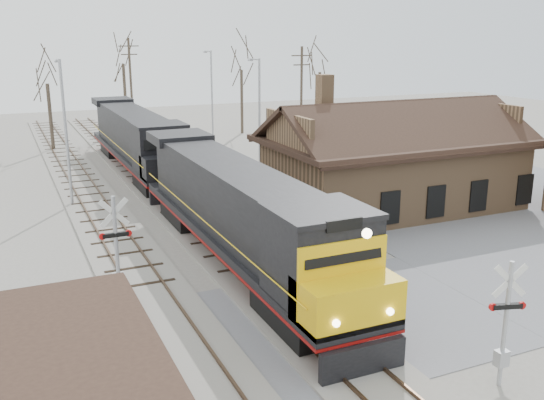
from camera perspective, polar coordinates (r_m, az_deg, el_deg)
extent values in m
plane|color=gray|center=(22.11, 3.40, -11.90)|extent=(140.00, 140.00, 0.00)
cube|color=slate|center=(22.10, 3.40, -11.87)|extent=(60.00, 9.00, 0.03)
cube|color=gray|center=(35.12, -8.00, -1.46)|extent=(3.40, 90.00, 0.12)
cube|color=#473323|center=(34.91, -9.14, -1.42)|extent=(0.08, 90.00, 0.14)
cube|color=#473323|center=(35.28, -6.89, -1.15)|extent=(0.08, 90.00, 0.14)
cube|color=gray|center=(34.21, -15.24, -2.32)|extent=(3.40, 90.00, 0.12)
cube|color=#473323|center=(34.09, -16.44, -2.28)|extent=(0.08, 90.00, 0.14)
cube|color=#473323|center=(34.29, -14.08, -2.00)|extent=(0.08, 90.00, 0.14)
cube|color=#886546|center=(37.13, 11.33, 2.40)|extent=(14.00, 8.00, 4.00)
cube|color=black|center=(36.73, 11.50, 5.60)|extent=(15.20, 9.20, 0.30)
cube|color=black|center=(34.76, 13.79, 6.60)|extent=(15.00, 4.71, 2.66)
cube|color=black|center=(38.45, 9.58, 7.62)|extent=(15.00, 4.71, 2.66)
cube|color=#886546|center=(35.50, 4.96, 9.92)|extent=(0.80, 0.80, 2.20)
cube|color=black|center=(22.00, 3.19, -10.37)|extent=(2.62, 4.18, 1.05)
cube|color=black|center=(33.86, -7.45, -1.17)|extent=(2.62, 4.18, 1.05)
cube|color=black|center=(27.45, -3.33, -3.17)|extent=(3.14, 20.92, 0.37)
cube|color=maroon|center=(27.53, -3.32, -3.62)|extent=(3.16, 20.92, 0.13)
cube|color=black|center=(28.17, -4.33, 0.74)|extent=(2.72, 15.17, 2.93)
cube|color=black|center=(20.28, 4.52, -5.13)|extent=(3.14, 2.93, 2.93)
cube|color=#ECB80C|center=(19.20, 7.04, -9.29)|extent=(3.14, 1.88, 1.46)
cube|color=black|center=(19.13, 8.55, -14.72)|extent=(2.93, 0.25, 1.05)
cylinder|color=#FFF2CC|center=(17.55, 8.93, -3.13)|extent=(0.29, 0.10, 0.29)
cube|color=black|center=(41.17, -10.65, 1.66)|extent=(2.62, 4.18, 1.05)
cube|color=black|center=(54.22, -14.14, 4.72)|extent=(2.62, 4.18, 1.05)
cube|color=black|center=(47.50, -12.69, 4.39)|extent=(3.14, 20.92, 0.37)
cube|color=maroon|center=(47.54, -12.67, 4.12)|extent=(3.16, 20.92, 0.13)
cube|color=black|center=(48.49, -13.12, 6.53)|extent=(2.72, 15.17, 2.93)
cube|color=black|center=(39.77, -10.49, 4.81)|extent=(3.14, 2.93, 2.93)
cube|color=black|center=(38.25, -9.78, 3.07)|extent=(3.14, 1.88, 1.46)
cube|color=black|center=(37.63, -9.26, 0.44)|extent=(2.93, 0.25, 1.05)
cylinder|color=#A5A8AD|center=(19.16, 21.10, -10.91)|extent=(0.14, 0.14, 3.93)
cube|color=silver|center=(18.62, 21.50, -7.09)|extent=(0.99, 0.34, 1.03)
cube|color=silver|center=(18.62, 21.50, -7.09)|extent=(0.99, 0.34, 1.03)
cube|color=black|center=(18.92, 21.27, -9.30)|extent=(0.89, 0.40, 0.15)
cylinder|color=#B20C0C|center=(18.72, 20.06, -9.44)|extent=(0.25, 0.15, 0.24)
cylinder|color=#B20C0C|center=(19.13, 22.45, -9.15)|extent=(0.25, 0.15, 0.24)
cube|color=#A5A8AD|center=(19.65, 20.79, -13.74)|extent=(0.39, 0.29, 0.49)
cylinder|color=#A5A8AD|center=(23.82, -14.41, -4.67)|extent=(0.15, 0.15, 4.32)
cube|color=silver|center=(23.36, -14.65, -1.18)|extent=(1.13, 0.05, 1.13)
cube|color=silver|center=(23.36, -14.65, -1.18)|extent=(1.13, 0.05, 1.13)
cube|color=black|center=(23.61, -14.51, -3.19)|extent=(0.97, 0.16, 0.16)
cylinder|color=#B20C0C|center=(23.69, -13.36, -3.05)|extent=(0.26, 0.08, 0.26)
cylinder|color=#B20C0C|center=(23.54, -15.67, -3.33)|extent=(0.26, 0.08, 0.26)
cube|color=#A5A8AD|center=(24.24, -14.22, -7.31)|extent=(0.43, 0.32, 0.54)
cylinder|color=#A5A8AD|center=(38.21, -18.81, 5.87)|extent=(0.18, 0.18, 8.75)
cylinder|color=#A5A8AD|center=(38.70, -19.51, 12.30)|extent=(0.12, 1.80, 0.12)
cube|color=#A5A8AD|center=(39.50, -19.60, 12.19)|extent=(0.25, 0.50, 0.12)
cylinder|color=#A5A8AD|center=(45.35, -1.18, 7.85)|extent=(0.18, 0.18, 8.45)
cylinder|color=#A5A8AD|center=(45.83, -1.66, 13.11)|extent=(0.12, 1.80, 0.12)
cube|color=#A5A8AD|center=(46.58, -2.05, 13.01)|extent=(0.25, 0.50, 0.12)
cylinder|color=#A5A8AD|center=(57.78, -5.67, 9.52)|extent=(0.18, 0.18, 8.70)
cylinder|color=#A5A8AD|center=(58.37, -6.07, 13.75)|extent=(0.12, 1.80, 0.12)
cube|color=#A5A8AD|center=(59.13, -6.32, 13.66)|extent=(0.25, 0.50, 0.12)
cylinder|color=#382D23|center=(63.09, -13.11, 10.19)|extent=(0.24, 0.24, 9.82)
cube|color=#382D23|center=(62.89, -13.34, 13.92)|extent=(2.00, 0.10, 0.10)
cube|color=#382D23|center=(62.91, -13.30, 13.19)|extent=(1.60, 0.10, 0.10)
cylinder|color=#382D23|center=(55.28, 2.77, 9.53)|extent=(0.24, 0.24, 9.12)
cube|color=#382D23|center=(55.04, 2.83, 13.43)|extent=(2.00, 0.10, 0.10)
cube|color=#382D23|center=(55.07, 2.81, 12.59)|extent=(1.60, 0.10, 0.10)
cylinder|color=#382D23|center=(57.97, -20.13, 7.31)|extent=(0.32, 0.32, 5.94)
cylinder|color=#382D23|center=(66.36, -13.64, 9.25)|extent=(0.32, 0.32, 7.20)
cylinder|color=#382D23|center=(64.37, -2.86, 9.21)|extent=(0.32, 0.32, 6.59)
cylinder|color=#382D23|center=(63.57, 4.46, 9.03)|extent=(0.32, 0.32, 6.41)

